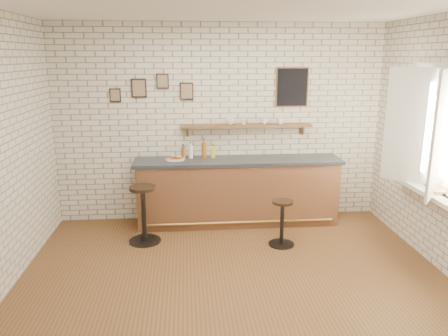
{
  "coord_description": "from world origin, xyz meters",
  "views": [
    {
      "loc": [
        -0.51,
        -4.63,
        2.51
      ],
      "look_at": [
        -0.03,
        0.9,
        1.08
      ],
      "focal_mm": 35.0,
      "sensor_mm": 36.0,
      "label": 1
    }
  ],
  "objects_px": {
    "shelf_cup_b": "(244,122)",
    "book_lower": "(430,191)",
    "bar_counter": "(238,191)",
    "bitters_bottle_brown": "(183,152)",
    "ciabatta_sandwich": "(176,157)",
    "sandwich_plate": "(175,159)",
    "shelf_cup_c": "(264,121)",
    "bar_stool_left": "(144,212)",
    "condiment_bottle_yellow": "(213,152)",
    "shelf_cup_d": "(280,121)",
    "bitters_bottle_white": "(191,152)",
    "bitters_bottle_amber": "(204,150)",
    "book_upper": "(430,190)",
    "bar_stool_right": "(282,221)",
    "shelf_cup_a": "(230,122)"
  },
  "relations": [
    {
      "from": "sandwich_plate",
      "to": "bitters_bottle_amber",
      "type": "xyz_separation_m",
      "value": [
        0.44,
        0.09,
        0.12
      ]
    },
    {
      "from": "ciabatta_sandwich",
      "to": "bar_stool_left",
      "type": "height_order",
      "value": "ciabatta_sandwich"
    },
    {
      "from": "sandwich_plate",
      "to": "condiment_bottle_yellow",
      "type": "height_order",
      "value": "condiment_bottle_yellow"
    },
    {
      "from": "ciabatta_sandwich",
      "to": "condiment_bottle_yellow",
      "type": "xyz_separation_m",
      "value": [
        0.57,
        0.09,
        0.04
      ]
    },
    {
      "from": "book_lower",
      "to": "book_upper",
      "type": "height_order",
      "value": "book_upper"
    },
    {
      "from": "bar_stool_right",
      "to": "shelf_cup_c",
      "type": "xyz_separation_m",
      "value": [
        -0.08,
        1.08,
        1.21
      ]
    },
    {
      "from": "shelf_cup_b",
      "to": "bar_stool_left",
      "type": "bearing_deg",
      "value": 139.82
    },
    {
      "from": "condiment_bottle_yellow",
      "to": "shelf_cup_b",
      "type": "relative_size",
      "value": 2.2
    },
    {
      "from": "sandwich_plate",
      "to": "bitters_bottle_amber",
      "type": "distance_m",
      "value": 0.46
    },
    {
      "from": "bitters_bottle_white",
      "to": "condiment_bottle_yellow",
      "type": "relative_size",
      "value": 1.21
    },
    {
      "from": "bar_counter",
      "to": "shelf_cup_a",
      "type": "xyz_separation_m",
      "value": [
        -0.1,
        0.2,
        1.04
      ]
    },
    {
      "from": "sandwich_plate",
      "to": "book_upper",
      "type": "height_order",
      "value": "sandwich_plate"
    },
    {
      "from": "shelf_cup_a",
      "to": "book_upper",
      "type": "distance_m",
      "value": 2.91
    },
    {
      "from": "bitters_bottle_white",
      "to": "bar_stool_right",
      "type": "xyz_separation_m",
      "value": [
        1.2,
        -1.01,
        -0.77
      ]
    },
    {
      "from": "bitters_bottle_brown",
      "to": "book_lower",
      "type": "xyz_separation_m",
      "value": [
        2.95,
        -1.71,
        -0.16
      ]
    },
    {
      "from": "ciabatta_sandwich",
      "to": "bitters_bottle_white",
      "type": "distance_m",
      "value": 0.25
    },
    {
      "from": "bitters_bottle_white",
      "to": "shelf_cup_b",
      "type": "xyz_separation_m",
      "value": [
        0.81,
        0.07,
        0.43
      ]
    },
    {
      "from": "bar_counter",
      "to": "shelf_cup_b",
      "type": "height_order",
      "value": "shelf_cup_b"
    },
    {
      "from": "bitters_bottle_brown",
      "to": "bar_stool_left",
      "type": "xyz_separation_m",
      "value": [
        -0.56,
        -0.74,
        -0.67
      ]
    },
    {
      "from": "condiment_bottle_yellow",
      "to": "shelf_cup_d",
      "type": "height_order",
      "value": "shelf_cup_d"
    },
    {
      "from": "bar_counter",
      "to": "shelf_cup_a",
      "type": "distance_m",
      "value": 1.07
    },
    {
      "from": "ciabatta_sandwich",
      "to": "bitters_bottle_brown",
      "type": "height_order",
      "value": "bitters_bottle_brown"
    },
    {
      "from": "bitters_bottle_white",
      "to": "book_lower",
      "type": "distance_m",
      "value": 3.31
    },
    {
      "from": "shelf_cup_c",
      "to": "book_lower",
      "type": "distance_m",
      "value": 2.54
    },
    {
      "from": "bar_stool_right",
      "to": "book_lower",
      "type": "relative_size",
      "value": 2.79
    },
    {
      "from": "book_upper",
      "to": "bar_counter",
      "type": "bearing_deg",
      "value": 149.1
    },
    {
      "from": "condiment_bottle_yellow",
      "to": "book_lower",
      "type": "relative_size",
      "value": 0.9
    },
    {
      "from": "bar_counter",
      "to": "sandwich_plate",
      "type": "height_order",
      "value": "sandwich_plate"
    },
    {
      "from": "sandwich_plate",
      "to": "shelf_cup_c",
      "type": "relative_size",
      "value": 2.43
    },
    {
      "from": "bar_counter",
      "to": "ciabatta_sandwich",
      "type": "height_order",
      "value": "ciabatta_sandwich"
    },
    {
      "from": "shelf_cup_d",
      "to": "bar_stool_right",
      "type": "bearing_deg",
      "value": -121.59
    },
    {
      "from": "shelf_cup_b",
      "to": "book_lower",
      "type": "height_order",
      "value": "shelf_cup_b"
    },
    {
      "from": "sandwich_plate",
      "to": "bitters_bottle_brown",
      "type": "distance_m",
      "value": 0.17
    },
    {
      "from": "shelf_cup_c",
      "to": "bar_stool_left",
      "type": "bearing_deg",
      "value": 109.85
    },
    {
      "from": "shelf_cup_c",
      "to": "shelf_cup_d",
      "type": "height_order",
      "value": "shelf_cup_d"
    },
    {
      "from": "bitters_bottle_white",
      "to": "bar_stool_left",
      "type": "distance_m",
      "value": 1.21
    },
    {
      "from": "bar_stool_right",
      "to": "sandwich_plate",
      "type": "bearing_deg",
      "value": 147.55
    },
    {
      "from": "condiment_bottle_yellow",
      "to": "shelf_cup_d",
      "type": "distance_m",
      "value": 1.13
    },
    {
      "from": "book_upper",
      "to": "bar_stool_right",
      "type": "bearing_deg",
      "value": 162.55
    },
    {
      "from": "bitters_bottle_amber",
      "to": "bar_stool_left",
      "type": "height_order",
      "value": "bitters_bottle_amber"
    },
    {
      "from": "sandwich_plate",
      "to": "bar_stool_left",
      "type": "relative_size",
      "value": 0.35
    },
    {
      "from": "bar_counter",
      "to": "shelf_cup_a",
      "type": "bearing_deg",
      "value": 116.22
    },
    {
      "from": "bitters_bottle_amber",
      "to": "book_upper",
      "type": "distance_m",
      "value": 3.14
    },
    {
      "from": "bitters_bottle_brown",
      "to": "bar_stool_left",
      "type": "relative_size",
      "value": 0.27
    },
    {
      "from": "bar_counter",
      "to": "bitters_bottle_amber",
      "type": "height_order",
      "value": "bitters_bottle_amber"
    },
    {
      "from": "bitters_bottle_brown",
      "to": "bar_stool_right",
      "type": "relative_size",
      "value": 0.35
    },
    {
      "from": "sandwich_plate",
      "to": "shelf_cup_a",
      "type": "height_order",
      "value": "shelf_cup_a"
    },
    {
      "from": "sandwich_plate",
      "to": "ciabatta_sandwich",
      "type": "bearing_deg",
      "value": 0.0
    },
    {
      "from": "bitters_bottle_amber",
      "to": "book_lower",
      "type": "distance_m",
      "value": 3.14
    },
    {
      "from": "bar_stool_right",
      "to": "book_upper",
      "type": "bearing_deg",
      "value": -22.89
    }
  ]
}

